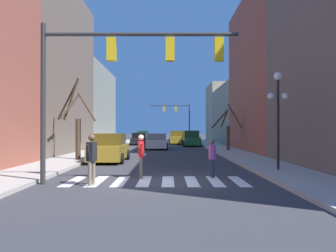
# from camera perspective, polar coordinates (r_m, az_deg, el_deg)

# --- Properties ---
(ground_plane) EXTENTS (240.00, 240.00, 0.00)m
(ground_plane) POSITION_cam_1_polar(r_m,az_deg,el_deg) (12.47, -2.12, -9.72)
(ground_plane) COLOR #38383D
(sidewalk_left) EXTENTS (2.67, 90.00, 0.15)m
(sidewalk_left) POSITION_cam_1_polar(r_m,az_deg,el_deg) (13.87, -26.46, -8.42)
(sidewalk_left) COLOR #ADA89E
(sidewalk_left) RESTS_ON ground_plane
(sidewalk_right) EXTENTS (2.67, 90.00, 0.15)m
(sidewalk_right) POSITION_cam_1_polar(r_m,az_deg,el_deg) (13.50, 22.95, -8.65)
(sidewalk_right) COLOR #ADA89E
(sidewalk_right) RESTS_ON ground_plane
(building_row_left) EXTENTS (6.00, 40.07, 13.30)m
(building_row_left) POSITION_cam_1_polar(r_m,az_deg,el_deg) (27.69, -22.39, 7.48)
(building_row_left) COLOR #934C3D
(building_row_left) RESTS_ON ground_plane
(building_row_right) EXTENTS (6.00, 50.35, 13.45)m
(building_row_right) POSITION_cam_1_polar(r_m,az_deg,el_deg) (31.33, 17.81, 5.87)
(building_row_right) COLOR #66564C
(building_row_right) RESTS_ON ground_plane
(crosswalk_stripes) EXTENTS (6.75, 2.60, 0.01)m
(crosswalk_stripes) POSITION_cam_1_polar(r_m,az_deg,el_deg) (12.65, -2.09, -9.57)
(crosswalk_stripes) COLOR white
(crosswalk_stripes) RESTS_ON ground_plane
(traffic_signal_near) EXTENTS (7.16, 0.28, 5.83)m
(traffic_signal_near) POSITION_cam_1_polar(r_m,az_deg,el_deg) (12.18, -8.71, 10.61)
(traffic_signal_near) COLOR #2D2D2D
(traffic_signal_near) RESTS_ON ground_plane
(traffic_signal_far) EXTENTS (6.69, 0.28, 6.35)m
(traffic_signal_far) POSITION_cam_1_polar(r_m,az_deg,el_deg) (55.37, 1.75, 2.17)
(traffic_signal_far) COLOR #2D2D2D
(traffic_signal_far) RESTS_ON ground_plane
(street_lamp_right_corner) EXTENTS (0.95, 0.36, 4.44)m
(street_lamp_right_corner) POSITION_cam_1_polar(r_m,az_deg,el_deg) (15.77, 18.58, 4.21)
(street_lamp_right_corner) COLOR black
(street_lamp_right_corner) RESTS_ON sidewalk_right
(car_parked_left_far) EXTENTS (2.20, 4.16, 1.56)m
(car_parked_left_far) POSITION_cam_1_polar(r_m,az_deg,el_deg) (32.30, -1.98, -2.77)
(car_parked_left_far) COLOR silver
(car_parked_left_far) RESTS_ON ground_plane
(car_driving_away_lane) EXTENTS (2.13, 4.18, 1.77)m
(car_driving_away_lane) POSITION_cam_1_polar(r_m,az_deg,el_deg) (43.31, 1.53, -2.09)
(car_driving_away_lane) COLOR #A38423
(car_driving_away_lane) RESTS_ON ground_plane
(car_parked_right_mid) EXTENTS (2.09, 4.17, 1.53)m
(car_parked_right_mid) POSITION_cam_1_polar(r_m,az_deg,el_deg) (41.53, -5.01, -2.29)
(car_parked_right_mid) COLOR black
(car_parked_right_mid) RESTS_ON ground_plane
(car_at_intersection) EXTENTS (2.13, 4.51, 1.73)m
(car_at_intersection) POSITION_cam_1_polar(r_m,az_deg,el_deg) (20.30, -10.22, -3.88)
(car_at_intersection) COLOR #A38423
(car_at_intersection) RESTS_ON ground_plane
(car_parked_left_mid) EXTENTS (2.07, 4.58, 1.82)m
(car_parked_left_mid) POSITION_cam_1_polar(r_m,az_deg,el_deg) (38.28, 4.04, -2.26)
(car_parked_left_mid) COLOR #236B38
(car_parked_left_mid) RESTS_ON ground_plane
(car_parked_left_near) EXTENTS (1.96, 4.43, 1.74)m
(car_parked_left_near) POSITION_cam_1_polar(r_m,az_deg,el_deg) (48.39, -4.38, -1.93)
(car_parked_left_near) COLOR #236B38
(car_parked_left_near) RESTS_ON ground_plane
(pedestrian_on_right_sidewalk) EXTENTS (0.25, 0.68, 1.58)m
(pedestrian_on_right_sidewalk) POSITION_cam_1_polar(r_m,az_deg,el_deg) (13.58, 7.65, -4.98)
(pedestrian_on_right_sidewalk) COLOR #282D47
(pedestrian_on_right_sidewalk) RESTS_ON ground_plane
(pedestrian_crossing_street) EXTENTS (0.32, 0.78, 1.81)m
(pedestrian_crossing_street) POSITION_cam_1_polar(r_m,az_deg,el_deg) (11.92, -13.18, -4.95)
(pedestrian_crossing_street) COLOR #7A705B
(pedestrian_crossing_street) RESTS_ON ground_plane
(pedestrian_near_right_corner) EXTENTS (0.27, 0.76, 1.76)m
(pedestrian_near_right_corner) POSITION_cam_1_polar(r_m,az_deg,el_deg) (13.36, -4.74, -4.60)
(pedestrian_near_right_corner) COLOR #7A705B
(pedestrian_near_right_corner) RESTS_ON ground_plane
(street_tree_left_far) EXTENTS (2.84, 1.66, 5.04)m
(street_tree_left_far) POSITION_cam_1_polar(r_m,az_deg,el_deg) (21.06, -15.71, 0.20)
(street_tree_left_far) COLOR #473828
(street_tree_left_far) RESTS_ON sidewalk_left
(street_tree_right_mid) EXTENTS (2.63, 1.47, 4.03)m
(street_tree_right_mid) POSITION_cam_1_polar(r_m,az_deg,el_deg) (29.00, 10.24, -0.62)
(street_tree_right_mid) COLOR #473828
(street_tree_right_mid) RESTS_ON sidewalk_right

